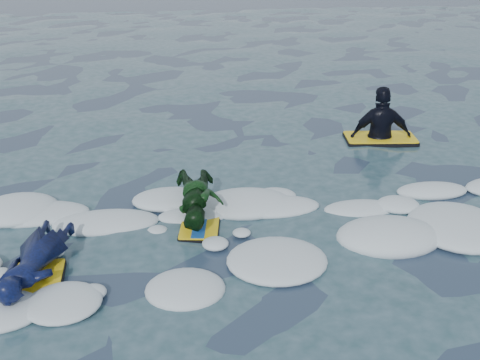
% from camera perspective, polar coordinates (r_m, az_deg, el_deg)
% --- Properties ---
extents(ground, '(120.00, 120.00, 0.00)m').
position_cam_1_polar(ground, '(6.50, -7.43, -9.47)').
color(ground, '#172338').
rests_on(ground, ground).
extents(foam_band, '(12.00, 3.10, 0.30)m').
position_cam_1_polar(foam_band, '(7.40, -7.57, -5.17)').
color(foam_band, silver).
rests_on(foam_band, ground).
extents(prone_woman_unit, '(0.85, 1.60, 0.39)m').
position_cam_1_polar(prone_woman_unit, '(6.72, -18.83, -7.46)').
color(prone_woman_unit, black).
rests_on(prone_woman_unit, ground).
extents(prone_child_unit, '(0.77, 1.37, 0.52)m').
position_cam_1_polar(prone_child_unit, '(7.57, -3.94, -2.06)').
color(prone_child_unit, black).
rests_on(prone_child_unit, ground).
extents(waiting_rider_unit, '(1.28, 0.81, 1.82)m').
position_cam_1_polar(waiting_rider_unit, '(10.69, 13.16, 3.87)').
color(waiting_rider_unit, black).
rests_on(waiting_rider_unit, ground).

